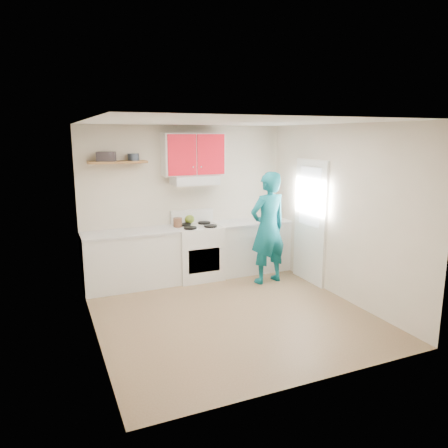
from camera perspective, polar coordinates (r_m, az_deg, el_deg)
name	(u,v)px	position (r m, az deg, el deg)	size (l,w,h in m)	color
floor	(230,313)	(6.10, 0.77, -11.74)	(3.80, 3.80, 0.00)	brown
ceiling	(230,122)	(5.59, 0.85, 13.48)	(3.60, 3.80, 0.04)	white
back_wall	(185,202)	(7.45, -5.19, 2.99)	(3.60, 0.04, 2.60)	beige
front_wall	(313,259)	(4.10, 11.77, -4.57)	(3.60, 0.04, 2.60)	beige
left_wall	(90,234)	(5.25, -17.43, -1.26)	(0.04, 3.80, 2.60)	beige
right_wall	(339,212)	(6.64, 15.14, 1.53)	(0.04, 3.80, 2.60)	beige
door	(310,222)	(7.22, 11.44, 0.30)	(0.05, 0.85, 2.05)	white
door_glass	(310,196)	(7.14, 11.40, 3.63)	(0.01, 0.55, 0.95)	white
counter_left	(131,260)	(7.10, -12.31, -4.72)	(1.52, 0.60, 0.90)	silver
counter_right	(251,246)	(7.79, 3.63, -3.00)	(1.32, 0.60, 0.90)	silver
stove	(198,252)	(7.36, -3.53, -3.79)	(0.76, 0.65, 0.92)	white
range_hood	(195,180)	(7.23, -3.94, 5.89)	(0.76, 0.44, 0.15)	silver
upper_cabinets	(193,154)	(7.25, -4.13, 9.28)	(1.02, 0.33, 0.70)	red
shelf	(118,162)	(6.96, -14.02, 8.03)	(0.90, 0.30, 0.04)	brown
books	(106,157)	(6.92, -15.46, 8.68)	(0.28, 0.20, 0.14)	#383137
tin	(133,157)	(7.01, -12.02, 8.75)	(0.18, 0.18, 0.11)	#333D4C
kettle	(189,219)	(7.45, -4.67, 0.66)	(0.19, 0.19, 0.16)	olive
crock	(178,223)	(7.20, -6.20, 0.13)	(0.15, 0.15, 0.18)	#4E3222
cutting_board	(238,224)	(7.47, 1.82, 0.01)	(0.32, 0.23, 0.02)	olive
silicone_mat	(269,220)	(7.87, 6.09, 0.51)	(0.28, 0.24, 0.01)	red
person	(268,228)	(7.08, 5.90, -0.54)	(0.68, 0.45, 1.86)	#0C6371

